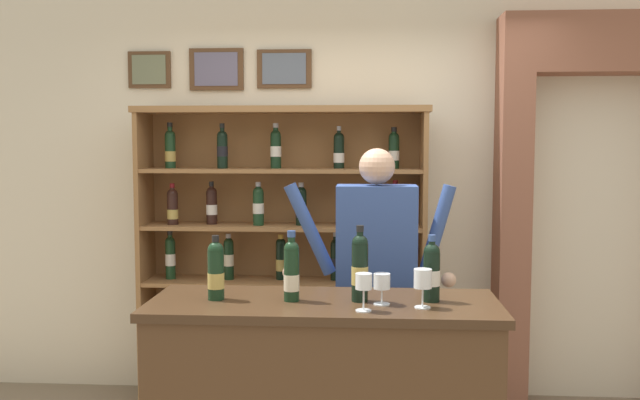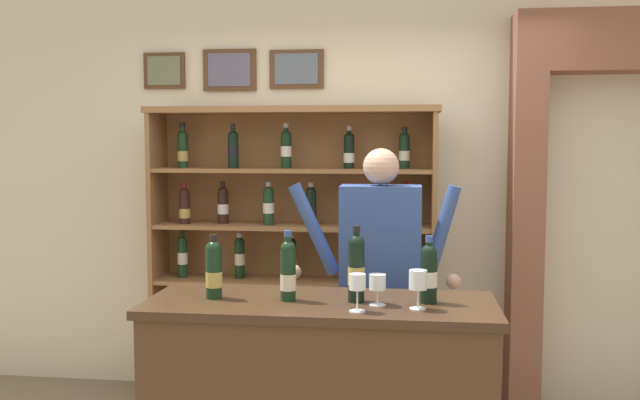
{
  "view_description": "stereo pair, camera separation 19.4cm",
  "coord_description": "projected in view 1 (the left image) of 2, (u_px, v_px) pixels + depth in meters",
  "views": [
    {
      "loc": [
        0.07,
        -3.03,
        1.74
      ],
      "look_at": [
        -0.15,
        0.26,
        1.46
      ],
      "focal_mm": 38.66,
      "sensor_mm": 36.0,
      "label": 1
    },
    {
      "loc": [
        0.26,
        -3.01,
        1.74
      ],
      "look_at": [
        -0.15,
        0.26,
        1.46
      ],
      "focal_mm": 38.66,
      "sensor_mm": 36.0,
      "label": 2
    }
  ],
  "objects": [
    {
      "name": "back_wall",
      "position": [
        356.0,
        170.0,
        4.75
      ],
      "size": [
        12.0,
        0.19,
        3.07
      ],
      "color": "beige",
      "rests_on": "ground"
    },
    {
      "name": "wine_shelf",
      "position": [
        283.0,
        250.0,
        4.47
      ],
      "size": [
        1.86,
        0.36,
        1.96
      ],
      "color": "olive",
      "rests_on": "ground"
    },
    {
      "name": "archway_doorway",
      "position": [
        601.0,
        187.0,
        4.51
      ],
      "size": [
        1.38,
        0.45,
        2.54
      ],
      "color": "brown",
      "rests_on": "ground"
    },
    {
      "name": "shopkeeper",
      "position": [
        376.0,
        269.0,
        3.69
      ],
      "size": [
        0.93,
        0.22,
        1.7
      ],
      "color": "#2D3347",
      "rests_on": "ground"
    },
    {
      "name": "tasting_bottle_bianco",
      "position": [
        216.0,
        270.0,
        3.09
      ],
      "size": [
        0.08,
        0.08,
        0.29
      ],
      "color": "black",
      "rests_on": "tasting_counter"
    },
    {
      "name": "tasting_bottle_grappa",
      "position": [
        291.0,
        270.0,
        3.07
      ],
      "size": [
        0.07,
        0.07,
        0.32
      ],
      "color": "black",
      "rests_on": "tasting_counter"
    },
    {
      "name": "tasting_bottle_chianti",
      "position": [
        360.0,
        267.0,
        3.06
      ],
      "size": [
        0.08,
        0.08,
        0.34
      ],
      "color": "black",
      "rests_on": "tasting_counter"
    },
    {
      "name": "tasting_bottle_brunello",
      "position": [
        432.0,
        271.0,
        3.06
      ],
      "size": [
        0.08,
        0.08,
        0.3
      ],
      "color": "black",
      "rests_on": "tasting_counter"
    },
    {
      "name": "wine_glass_right",
      "position": [
        364.0,
        284.0,
        2.88
      ],
      "size": [
        0.07,
        0.07,
        0.16
      ],
      "color": "silver",
      "rests_on": "tasting_counter"
    },
    {
      "name": "wine_glass_center",
      "position": [
        382.0,
        283.0,
        3.0
      ],
      "size": [
        0.07,
        0.07,
        0.14
      ],
      "color": "silver",
      "rests_on": "tasting_counter"
    },
    {
      "name": "wine_glass_left",
      "position": [
        423.0,
        280.0,
        2.94
      ],
      "size": [
        0.08,
        0.08,
        0.17
      ],
      "color": "silver",
      "rests_on": "tasting_counter"
    }
  ]
}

